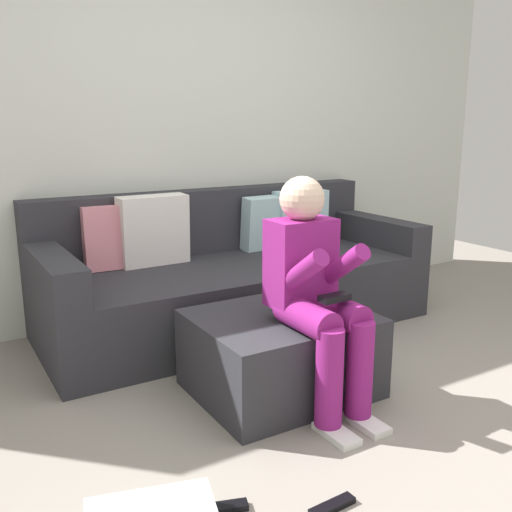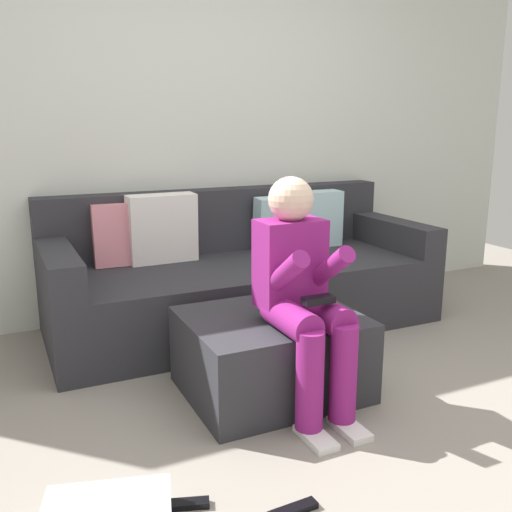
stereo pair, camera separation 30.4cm
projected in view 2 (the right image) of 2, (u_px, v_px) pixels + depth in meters
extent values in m
plane|color=gray|center=(375.00, 445.00, 2.34)|extent=(7.06, 7.06, 0.00)
cube|color=silver|center=(200.00, 130.00, 3.86)|extent=(5.43, 0.10, 2.49)
cube|color=#2D2D33|center=(245.00, 294.00, 3.67)|extent=(2.44, 0.97, 0.43)
cube|color=#2D2D33|center=(221.00, 219.00, 3.92)|extent=(2.44, 0.17, 0.43)
cube|color=#2D2D33|center=(57.00, 266.00, 3.13)|extent=(0.18, 0.97, 0.20)
cube|color=#2D2D33|center=(388.00, 232.00, 4.06)|extent=(0.18, 0.97, 0.20)
cube|color=pink|center=(125.00, 235.00, 3.51)|extent=(0.39, 0.15, 0.39)
cube|color=white|center=(162.00, 228.00, 3.58)|extent=(0.44, 0.17, 0.43)
cube|color=silver|center=(314.00, 219.00, 4.04)|extent=(0.40, 0.16, 0.40)
cube|color=silver|center=(280.00, 223.00, 3.95)|extent=(0.38, 0.17, 0.38)
cube|color=#2D2D33|center=(271.00, 354.00, 2.76)|extent=(0.82, 0.68, 0.39)
cube|color=#8C1E72|center=(290.00, 263.00, 2.60)|extent=(0.30, 0.19, 0.40)
sphere|color=beige|center=(291.00, 199.00, 2.53)|extent=(0.20, 0.20, 0.20)
cylinder|color=#8C1E72|center=(291.00, 319.00, 2.46)|extent=(0.14, 0.34, 0.14)
cylinder|color=#8C1E72|center=(310.00, 381.00, 2.36)|extent=(0.12, 0.12, 0.43)
cube|color=white|center=(316.00, 437.00, 2.37)|extent=(0.10, 0.22, 0.03)
cylinder|color=#8C1E72|center=(283.00, 276.00, 2.44)|extent=(0.08, 0.36, 0.29)
cylinder|color=#8C1E72|center=(324.00, 314.00, 2.53)|extent=(0.14, 0.34, 0.14)
cylinder|color=#8C1E72|center=(343.00, 373.00, 2.43)|extent=(0.12, 0.12, 0.43)
cube|color=white|center=(349.00, 429.00, 2.43)|extent=(0.10, 0.22, 0.03)
cylinder|color=#8C1E72|center=(326.00, 271.00, 2.53)|extent=(0.08, 0.37, 0.29)
cube|color=black|center=(318.00, 300.00, 2.40)|extent=(0.14, 0.06, 0.03)
cube|color=black|center=(293.00, 510.00, 1.93)|extent=(0.18, 0.05, 0.02)
cube|color=black|center=(183.00, 504.00, 1.96)|extent=(0.18, 0.10, 0.02)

